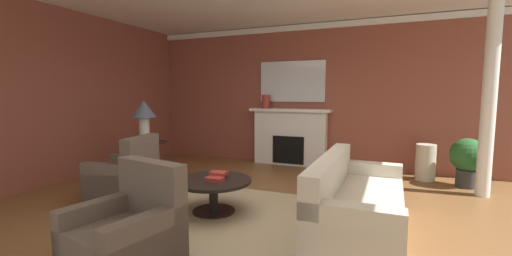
{
  "coord_description": "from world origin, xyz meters",
  "views": [
    {
      "loc": [
        1.78,
        -3.92,
        1.57
      ],
      "look_at": [
        -0.32,
        1.09,
        1.0
      ],
      "focal_mm": 22.93,
      "sensor_mm": 36.0,
      "label": 1
    }
  ],
  "objects_px": {
    "mantel_mirror": "(292,82)",
    "potted_plant": "(468,158)",
    "side_table": "(146,158)",
    "coffee_table": "(214,188)",
    "vase_tall_corner": "(426,162)",
    "vase_mantel_left": "(266,102)",
    "armchair_near_window": "(125,178)",
    "armchair_facing_fireplace": "(127,237)",
    "table_lamp": "(144,113)",
    "sofa": "(356,206)",
    "fireplace": "(290,138)"
  },
  "relations": [
    {
      "from": "mantel_mirror",
      "to": "potted_plant",
      "type": "relative_size",
      "value": 1.76
    },
    {
      "from": "side_table",
      "to": "coffee_table",
      "type": "bearing_deg",
      "value": -26.42
    },
    {
      "from": "vase_tall_corner",
      "to": "potted_plant",
      "type": "bearing_deg",
      "value": -22.62
    },
    {
      "from": "vase_mantel_left",
      "to": "vase_tall_corner",
      "type": "bearing_deg",
      "value": -4.45
    },
    {
      "from": "armchair_near_window",
      "to": "armchair_facing_fireplace",
      "type": "bearing_deg",
      "value": -45.09
    },
    {
      "from": "mantel_mirror",
      "to": "coffee_table",
      "type": "distance_m",
      "value": 3.67
    },
    {
      "from": "table_lamp",
      "to": "sofa",
      "type": "bearing_deg",
      "value": -13.0
    },
    {
      "from": "table_lamp",
      "to": "vase_mantel_left",
      "type": "bearing_deg",
      "value": 54.99
    },
    {
      "from": "fireplace",
      "to": "vase_tall_corner",
      "type": "distance_m",
      "value": 2.69
    },
    {
      "from": "mantel_mirror",
      "to": "table_lamp",
      "type": "distance_m",
      "value": 3.2
    },
    {
      "from": "armchair_facing_fireplace",
      "to": "coffee_table",
      "type": "xyz_separation_m",
      "value": [
        -0.02,
        1.55,
        0.03
      ]
    },
    {
      "from": "sofa",
      "to": "vase_mantel_left",
      "type": "bearing_deg",
      "value": 126.67
    },
    {
      "from": "sofa",
      "to": "potted_plant",
      "type": "xyz_separation_m",
      "value": [
        1.54,
        2.56,
        0.19
      ]
    },
    {
      "from": "mantel_mirror",
      "to": "sofa",
      "type": "height_order",
      "value": "mantel_mirror"
    },
    {
      "from": "sofa",
      "to": "table_lamp",
      "type": "xyz_separation_m",
      "value": [
        -3.81,
        0.88,
        0.93
      ]
    },
    {
      "from": "coffee_table",
      "to": "table_lamp",
      "type": "bearing_deg",
      "value": 153.58
    },
    {
      "from": "table_lamp",
      "to": "vase_mantel_left",
      "type": "relative_size",
      "value": 2.45
    },
    {
      "from": "mantel_mirror",
      "to": "vase_tall_corner",
      "type": "bearing_deg",
      "value": -8.96
    },
    {
      "from": "coffee_table",
      "to": "side_table",
      "type": "distance_m",
      "value": 2.24
    },
    {
      "from": "coffee_table",
      "to": "table_lamp",
      "type": "height_order",
      "value": "table_lamp"
    },
    {
      "from": "fireplace",
      "to": "table_lamp",
      "type": "height_order",
      "value": "table_lamp"
    },
    {
      "from": "mantel_mirror",
      "to": "side_table",
      "type": "xyz_separation_m",
      "value": [
        -2.08,
        -2.35,
        -1.44
      ]
    },
    {
      "from": "armchair_facing_fireplace",
      "to": "table_lamp",
      "type": "distance_m",
      "value": 3.38
    },
    {
      "from": "armchair_facing_fireplace",
      "to": "vase_mantel_left",
      "type": "height_order",
      "value": "vase_mantel_left"
    },
    {
      "from": "vase_mantel_left",
      "to": "potted_plant",
      "type": "distance_m",
      "value": 3.95
    },
    {
      "from": "fireplace",
      "to": "coffee_table",
      "type": "relative_size",
      "value": 1.8
    },
    {
      "from": "armchair_facing_fireplace",
      "to": "potted_plant",
      "type": "distance_m",
      "value": 5.37
    },
    {
      "from": "vase_tall_corner",
      "to": "potted_plant",
      "type": "xyz_separation_m",
      "value": [
        0.6,
        -0.25,
        0.16
      ]
    },
    {
      "from": "sofa",
      "to": "potted_plant",
      "type": "height_order",
      "value": "sofa"
    },
    {
      "from": "vase_tall_corner",
      "to": "mantel_mirror",
      "type": "bearing_deg",
      "value": 171.04
    },
    {
      "from": "mantel_mirror",
      "to": "table_lamp",
      "type": "height_order",
      "value": "mantel_mirror"
    },
    {
      "from": "vase_tall_corner",
      "to": "potted_plant",
      "type": "distance_m",
      "value": 0.67
    },
    {
      "from": "armchair_near_window",
      "to": "side_table",
      "type": "xyz_separation_m",
      "value": [
        -0.47,
        0.98,
        0.09
      ]
    },
    {
      "from": "armchair_facing_fireplace",
      "to": "side_table",
      "type": "height_order",
      "value": "armchair_facing_fireplace"
    },
    {
      "from": "vase_tall_corner",
      "to": "vase_mantel_left",
      "type": "xyz_separation_m",
      "value": [
        -3.21,
        0.25,
        1.07
      ]
    },
    {
      "from": "sofa",
      "to": "armchair_facing_fireplace",
      "type": "xyz_separation_m",
      "value": [
        -1.78,
        -1.67,
        0.01
      ]
    },
    {
      "from": "armchair_near_window",
      "to": "mantel_mirror",
      "type": "bearing_deg",
      "value": 64.26
    },
    {
      "from": "sofa",
      "to": "armchair_facing_fireplace",
      "type": "distance_m",
      "value": 2.44
    },
    {
      "from": "coffee_table",
      "to": "table_lamp",
      "type": "relative_size",
      "value": 1.33
    },
    {
      "from": "armchair_facing_fireplace",
      "to": "coffee_table",
      "type": "relative_size",
      "value": 0.95
    },
    {
      "from": "armchair_facing_fireplace",
      "to": "fireplace",
      "type": "bearing_deg",
      "value": 89.43
    },
    {
      "from": "fireplace",
      "to": "vase_tall_corner",
      "type": "xyz_separation_m",
      "value": [
        2.66,
        -0.3,
        -0.26
      ]
    },
    {
      "from": "mantel_mirror",
      "to": "table_lamp",
      "type": "xyz_separation_m",
      "value": [
        -2.08,
        -2.35,
        -0.61
      ]
    },
    {
      "from": "fireplace",
      "to": "sofa",
      "type": "relative_size",
      "value": 0.86
    },
    {
      "from": "armchair_near_window",
      "to": "vase_tall_corner",
      "type": "relative_size",
      "value": 1.45
    },
    {
      "from": "table_lamp",
      "to": "vase_tall_corner",
      "type": "xyz_separation_m",
      "value": [
        4.74,
        1.93,
        -0.9
      ]
    },
    {
      "from": "sofa",
      "to": "side_table",
      "type": "relative_size",
      "value": 3.0
    },
    {
      "from": "side_table",
      "to": "vase_mantel_left",
      "type": "bearing_deg",
      "value": 54.99
    },
    {
      "from": "vase_mantel_left",
      "to": "potted_plant",
      "type": "xyz_separation_m",
      "value": [
        3.81,
        -0.5,
        -0.91
      ]
    },
    {
      "from": "coffee_table",
      "to": "vase_tall_corner",
      "type": "height_order",
      "value": "vase_tall_corner"
    }
  ]
}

